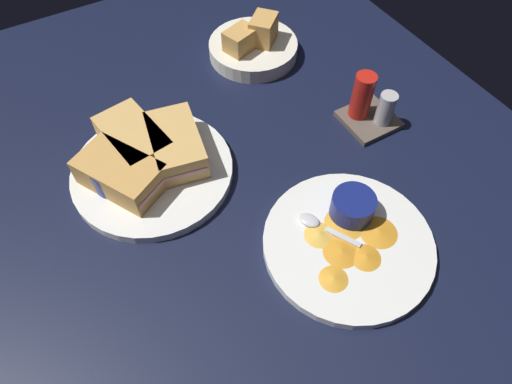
{
  "coord_description": "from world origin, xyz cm",
  "views": [
    {
      "loc": [
        46.45,
        -16.23,
        58.51
      ],
      "look_at": [
        11.88,
        3.82,
        3.0
      ],
      "focal_mm": 31.61,
      "sensor_mm": 36.0,
      "label": 1
    }
  ],
  "objects_px": {
    "sandwich_half_extra": "(121,174)",
    "condiment_caddy": "(369,107)",
    "plate_sandwich_main": "(153,171)",
    "sandwich_half_far": "(134,140)",
    "spoon_by_dark_ramekin": "(150,168)",
    "sandwich_half_near": "(176,144)",
    "bread_basket_rear": "(253,46)",
    "spoon_by_gravy_ramekin": "(317,224)",
    "plate_chips_companion": "(348,244)",
    "ramekin_dark_sauce": "(113,173)",
    "ramekin_light_gravy": "(353,206)"
  },
  "relations": [
    {
      "from": "sandwich_half_extra",
      "to": "condiment_caddy",
      "type": "relative_size",
      "value": 1.58
    },
    {
      "from": "plate_sandwich_main",
      "to": "sandwich_half_extra",
      "type": "relative_size",
      "value": 1.74
    },
    {
      "from": "sandwich_half_far",
      "to": "spoon_by_dark_ramekin",
      "type": "distance_m",
      "value": 0.05
    },
    {
      "from": "sandwich_half_near",
      "to": "condiment_caddy",
      "type": "height_order",
      "value": "condiment_caddy"
    },
    {
      "from": "spoon_by_dark_ramekin",
      "to": "bread_basket_rear",
      "type": "xyz_separation_m",
      "value": [
        -0.19,
        0.3,
        0.0
      ]
    },
    {
      "from": "plate_sandwich_main",
      "to": "spoon_by_dark_ramekin",
      "type": "bearing_deg",
      "value": -74.92
    },
    {
      "from": "bread_basket_rear",
      "to": "spoon_by_gravy_ramekin",
      "type": "bearing_deg",
      "value": -17.23
    },
    {
      "from": "sandwich_half_far",
      "to": "plate_chips_companion",
      "type": "height_order",
      "value": "sandwich_half_far"
    },
    {
      "from": "sandwich_half_far",
      "to": "ramekin_dark_sauce",
      "type": "height_order",
      "value": "sandwich_half_far"
    },
    {
      "from": "sandwich_half_extra",
      "to": "spoon_by_gravy_ramekin",
      "type": "height_order",
      "value": "sandwich_half_extra"
    },
    {
      "from": "spoon_by_dark_ramekin",
      "to": "plate_sandwich_main",
      "type": "bearing_deg",
      "value": 105.08
    },
    {
      "from": "spoon_by_dark_ramekin",
      "to": "bread_basket_rear",
      "type": "height_order",
      "value": "bread_basket_rear"
    },
    {
      "from": "ramekin_dark_sauce",
      "to": "sandwich_half_far",
      "type": "bearing_deg",
      "value": 131.87
    },
    {
      "from": "spoon_by_gravy_ramekin",
      "to": "condiment_caddy",
      "type": "xyz_separation_m",
      "value": [
        -0.15,
        0.21,
        0.01
      ]
    },
    {
      "from": "sandwich_half_near",
      "to": "ramekin_light_gravy",
      "type": "height_order",
      "value": "sandwich_half_near"
    },
    {
      "from": "sandwich_half_near",
      "to": "spoon_by_dark_ramekin",
      "type": "distance_m",
      "value": 0.06
    },
    {
      "from": "spoon_by_dark_ramekin",
      "to": "spoon_by_gravy_ramekin",
      "type": "xyz_separation_m",
      "value": [
        0.22,
        0.17,
        0.0
      ]
    },
    {
      "from": "spoon_by_gravy_ramekin",
      "to": "plate_sandwich_main",
      "type": "bearing_deg",
      "value": -142.88
    },
    {
      "from": "ramekin_light_gravy",
      "to": "bread_basket_rear",
      "type": "xyz_separation_m",
      "value": [
        -0.42,
        0.07,
        -0.01
      ]
    },
    {
      "from": "bread_basket_rear",
      "to": "condiment_caddy",
      "type": "distance_m",
      "value": 0.28
    },
    {
      "from": "sandwich_half_extra",
      "to": "ramekin_dark_sauce",
      "type": "xyz_separation_m",
      "value": [
        -0.01,
        -0.01,
        -0.0
      ]
    },
    {
      "from": "bread_basket_rear",
      "to": "sandwich_half_extra",
      "type": "bearing_deg",
      "value": -60.98
    },
    {
      "from": "sandwich_half_far",
      "to": "plate_chips_companion",
      "type": "relative_size",
      "value": 0.57
    },
    {
      "from": "condiment_caddy",
      "to": "spoon_by_gravy_ramekin",
      "type": "bearing_deg",
      "value": -55.16
    },
    {
      "from": "sandwich_half_extra",
      "to": "spoon_by_dark_ramekin",
      "type": "distance_m",
      "value": 0.05
    },
    {
      "from": "spoon_by_gravy_ramekin",
      "to": "condiment_caddy",
      "type": "height_order",
      "value": "condiment_caddy"
    },
    {
      "from": "sandwich_half_near",
      "to": "ramekin_dark_sauce",
      "type": "height_order",
      "value": "sandwich_half_near"
    },
    {
      "from": "sandwich_half_extra",
      "to": "condiment_caddy",
      "type": "distance_m",
      "value": 0.43
    },
    {
      "from": "sandwich_half_extra",
      "to": "ramekin_light_gravy",
      "type": "xyz_separation_m",
      "value": [
        0.23,
        0.27,
        -0.0
      ]
    },
    {
      "from": "sandwich_half_far",
      "to": "condiment_caddy",
      "type": "bearing_deg",
      "value": 71.81
    },
    {
      "from": "ramekin_light_gravy",
      "to": "ramekin_dark_sauce",
      "type": "bearing_deg",
      "value": -129.45
    },
    {
      "from": "plate_sandwich_main",
      "to": "sandwich_half_near",
      "type": "distance_m",
      "value": 0.06
    },
    {
      "from": "plate_chips_companion",
      "to": "ramekin_light_gravy",
      "type": "relative_size",
      "value": 3.82
    },
    {
      "from": "sandwich_half_far",
      "to": "spoon_by_gravy_ramekin",
      "type": "xyz_separation_m",
      "value": [
        0.27,
        0.18,
        -0.02
      ]
    },
    {
      "from": "condiment_caddy",
      "to": "ramekin_dark_sauce",
      "type": "bearing_deg",
      "value": -100.27
    },
    {
      "from": "ramekin_dark_sauce",
      "to": "bread_basket_rear",
      "type": "xyz_separation_m",
      "value": [
        -0.18,
        0.36,
        -0.02
      ]
    },
    {
      "from": "plate_chips_companion",
      "to": "ramekin_light_gravy",
      "type": "distance_m",
      "value": 0.06
    },
    {
      "from": "plate_sandwich_main",
      "to": "sandwich_half_near",
      "type": "height_order",
      "value": "sandwich_half_near"
    },
    {
      "from": "ramekin_dark_sauce",
      "to": "sandwich_half_extra",
      "type": "bearing_deg",
      "value": 49.49
    },
    {
      "from": "plate_chips_companion",
      "to": "ramekin_light_gravy",
      "type": "height_order",
      "value": "ramekin_light_gravy"
    },
    {
      "from": "sandwich_half_near",
      "to": "ramekin_dark_sauce",
      "type": "xyz_separation_m",
      "value": [
        0.0,
        -0.11,
        -0.0
      ]
    },
    {
      "from": "bread_basket_rear",
      "to": "sandwich_half_far",
      "type": "bearing_deg",
      "value": -65.72
    },
    {
      "from": "plate_sandwich_main",
      "to": "ramekin_dark_sauce",
      "type": "bearing_deg",
      "value": -91.99
    },
    {
      "from": "plate_sandwich_main",
      "to": "plate_chips_companion",
      "type": "bearing_deg",
      "value": 35.82
    },
    {
      "from": "sandwich_half_extra",
      "to": "condiment_caddy",
      "type": "xyz_separation_m",
      "value": [
        0.07,
        0.43,
        -0.01
      ]
    },
    {
      "from": "ramekin_dark_sauce",
      "to": "spoon_by_dark_ramekin",
      "type": "bearing_deg",
      "value": 86.97
    },
    {
      "from": "ramekin_dark_sauce",
      "to": "bread_basket_rear",
      "type": "bearing_deg",
      "value": 117.35
    },
    {
      "from": "spoon_by_gravy_ramekin",
      "to": "ramekin_light_gravy",
      "type": "bearing_deg",
      "value": 81.84
    },
    {
      "from": "sandwich_half_near",
      "to": "condiment_caddy",
      "type": "relative_size",
      "value": 1.51
    },
    {
      "from": "plate_chips_companion",
      "to": "spoon_by_gravy_ramekin",
      "type": "distance_m",
      "value": 0.05
    }
  ]
}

